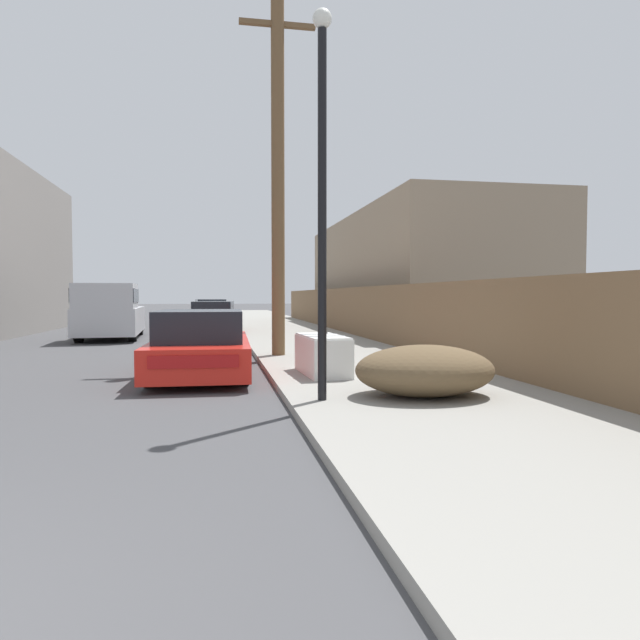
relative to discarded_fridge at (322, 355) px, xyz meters
The scene contains 11 objects.
sidewalk_curb 15.67m from the discarded_fridge, 85.76° to the left, with size 4.20×63.00×0.12m, color gray.
discarded_fridge is the anchor object (origin of this frame).
parked_sports_car_red 2.41m from the discarded_fridge, 154.88° to the left, with size 1.91×4.60×1.27m.
car_parked_mid 13.59m from the discarded_fridge, 98.26° to the left, with size 2.10×4.75×1.32m.
car_parked_far 21.47m from the discarded_fridge, 95.80° to the left, with size 2.08×4.65×1.35m.
pickup_truck 12.29m from the discarded_fridge, 116.93° to the left, with size 2.33×5.47×1.94m.
utility_pole 5.38m from the discarded_fridge, 96.86° to the left, with size 1.80×0.31×8.66m.
street_lamp 3.71m from the discarded_fridge, 100.77° to the right, with size 0.26×0.26×5.23m.
brush_pile 2.69m from the discarded_fridge, 67.89° to the right, with size 2.00×1.59×0.72m.
wooden_fence 9.75m from the discarded_fridge, 71.40° to the left, with size 0.08×36.29×1.73m, color brown.
building_right_house 16.67m from the discarded_fridge, 65.05° to the left, with size 6.00×16.87×5.10m, color gray.
Camera 1 is at (2.23, -2.25, 1.54)m, focal length 32.00 mm.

